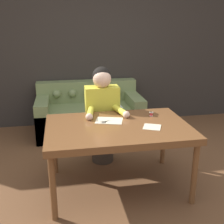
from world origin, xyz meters
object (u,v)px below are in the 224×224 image
at_px(couch, 89,114).
at_px(person, 102,114).
at_px(thread_spool, 151,114).
at_px(dining_table, 118,131).
at_px(scissors, 106,122).

bearing_deg(couch, person, -86.84).
bearing_deg(couch, thread_spool, -69.13).
distance_m(dining_table, couch, 1.74).
distance_m(dining_table, person, 0.63).
height_order(dining_table, person, person).
xyz_separation_m(scissors, thread_spool, (0.54, 0.10, 0.02)).
bearing_deg(person, thread_spool, -38.22).
height_order(dining_table, scissors, scissors).
relative_size(couch, scissors, 8.82).
xyz_separation_m(dining_table, person, (-0.07, 0.62, -0.01)).
bearing_deg(couch, scissors, -89.09).
height_order(person, thread_spool, person).
relative_size(dining_table, scissors, 7.83).
distance_m(scissors, thread_spool, 0.55).
bearing_deg(person, scissors, -94.00).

